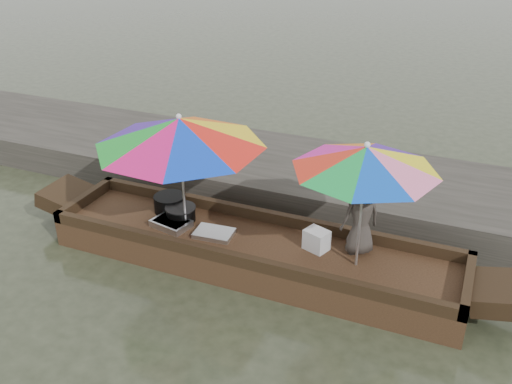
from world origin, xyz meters
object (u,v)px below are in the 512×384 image
at_px(tray_scallop, 214,233).
at_px(supply_bag, 317,240).
at_px(tray_crayfish, 171,224).
at_px(boat_hull, 253,253).
at_px(umbrella_bow, 182,173).
at_px(umbrella_stern, 361,207).
at_px(vendor, 361,217).
at_px(cooking_pot, 170,203).
at_px(charcoal_grill, 181,214).

distance_m(tray_scallop, supply_bag, 1.32).
bearing_deg(tray_crayfish, supply_bag, 6.65).
xyz_separation_m(boat_hull, tray_scallop, (-0.51, -0.06, 0.21)).
relative_size(tray_scallop, umbrella_bow, 0.23).
distance_m(tray_scallop, umbrella_stern, 1.98).
relative_size(vendor, umbrella_bow, 0.45).
bearing_deg(boat_hull, vendor, 12.84).
distance_m(vendor, umbrella_stern, 0.41).
xyz_separation_m(cooking_pot, tray_scallop, (0.85, -0.35, -0.08)).
height_order(boat_hull, cooking_pot, cooking_pot).
distance_m(tray_crayfish, umbrella_stern, 2.56).
bearing_deg(umbrella_stern, cooking_pot, 173.80).
height_order(cooking_pot, vendor, vendor).
bearing_deg(umbrella_stern, supply_bag, 165.14).
distance_m(boat_hull, tray_crayfish, 1.16).
height_order(boat_hull, tray_crayfish, tray_crayfish).
height_order(tray_scallop, vendor, vendor).
height_order(boat_hull, supply_bag, supply_bag).
bearing_deg(umbrella_bow, cooking_pot, 144.29).
distance_m(cooking_pot, umbrella_bow, 0.83).
height_order(tray_scallop, umbrella_stern, umbrella_stern).
height_order(vendor, umbrella_stern, umbrella_stern).
xyz_separation_m(charcoal_grill, vendor, (2.37, 0.17, 0.39)).
bearing_deg(supply_bag, umbrella_stern, -14.86).
height_order(charcoal_grill, supply_bag, supply_bag).
xyz_separation_m(charcoal_grill, umbrella_bow, (0.14, -0.12, 0.68)).
bearing_deg(tray_scallop, umbrella_bow, 172.14).
relative_size(cooking_pot, vendor, 0.45).
bearing_deg(charcoal_grill, tray_scallop, -17.24).
height_order(cooking_pot, umbrella_stern, umbrella_stern).
xyz_separation_m(cooking_pot, vendor, (2.64, -0.00, 0.37)).
relative_size(tray_crayfish, tray_scallop, 1.00).
xyz_separation_m(umbrella_bow, umbrella_stern, (2.28, 0.00, 0.00)).
relative_size(cooking_pot, tray_crayfish, 0.89).
xyz_separation_m(supply_bag, umbrella_stern, (0.53, -0.14, 0.65)).
distance_m(cooking_pot, supply_bag, 2.16).
distance_m(tray_crayfish, tray_scallop, 0.62).
height_order(tray_scallop, supply_bag, supply_bag).
relative_size(boat_hull, cooking_pot, 12.11).
height_order(tray_crayfish, vendor, vendor).
xyz_separation_m(tray_scallop, supply_bag, (1.30, 0.20, 0.10)).
bearing_deg(umbrella_stern, boat_hull, 180.00).
xyz_separation_m(cooking_pot, umbrella_bow, (0.41, -0.29, 0.66)).
bearing_deg(umbrella_bow, charcoal_grill, 138.99).
xyz_separation_m(cooking_pot, supply_bag, (2.15, -0.15, 0.02)).
xyz_separation_m(supply_bag, umbrella_bow, (-1.75, -0.14, 0.65)).
height_order(vendor, umbrella_bow, umbrella_bow).
relative_size(tray_crayfish, umbrella_bow, 0.23).
relative_size(vendor, umbrella_stern, 0.59).
distance_m(cooking_pot, tray_crayfish, 0.45).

